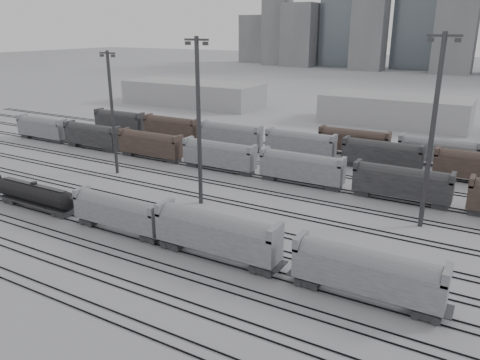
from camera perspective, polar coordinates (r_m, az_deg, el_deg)
The scene contains 14 objects.
ground at distance 61.73m, azimuth -11.43°, elevation -7.57°, with size 900.00×900.00×0.00m, color #BBBBC0.
tracks at distance 74.52m, azimuth -2.62°, elevation -2.56°, with size 220.00×71.50×0.16m.
tank_car_b at distance 77.15m, azimuth -23.68°, elevation -1.59°, with size 16.57×2.76×4.10m.
hopper_car_a at distance 64.61m, azimuth -14.63°, elevation -3.63°, with size 13.97×2.78×5.00m.
hopper_car_b at distance 55.27m, azimuth -2.87°, elevation -6.34°, with size 15.96×3.17×5.71m.
hopper_car_c at distance 49.03m, azimuth 15.24°, elevation -10.62°, with size 15.13×3.01×5.41m.
light_mast_b at distance 89.23m, azimuth -15.33°, elevation 8.19°, with size 3.60×0.58×22.51m.
light_mast_c at distance 70.39m, azimuth -5.06°, elevation 7.42°, with size 4.03×0.65×25.22m.
light_mast_d at distance 66.25m, azimuth 22.43°, elevation 5.77°, with size 4.15×0.66×25.93m.
bg_string_near at distance 82.41m, azimuth 7.50°, elevation 1.35°, with size 151.00×3.00×5.60m.
bg_string_mid at distance 94.32m, azimuth 16.91°, elevation 2.86°, with size 151.00×3.00×5.60m.
warehouse_left at distance 169.06m, azimuth -5.81°, elevation 10.45°, with size 50.00×18.00×8.00m, color #A4A4A6.
warehouse_mid at distance 140.75m, azimuth 18.35°, elevation 8.09°, with size 40.00×18.00×8.00m, color #A4A4A6.
skyline at distance 322.40m, azimuth 26.47°, elevation 17.86°, with size 316.00×22.40×95.00m.
Camera 1 is at (37.64, -41.18, 26.43)m, focal length 35.00 mm.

